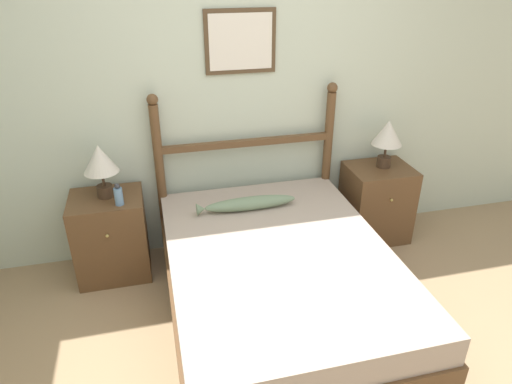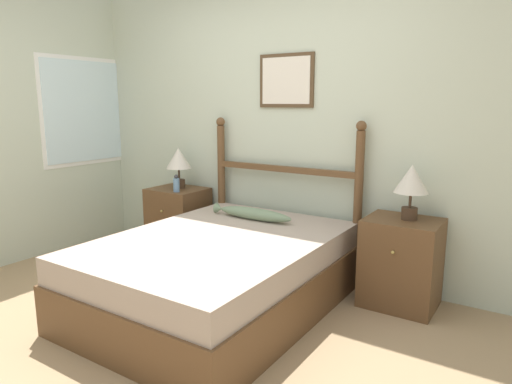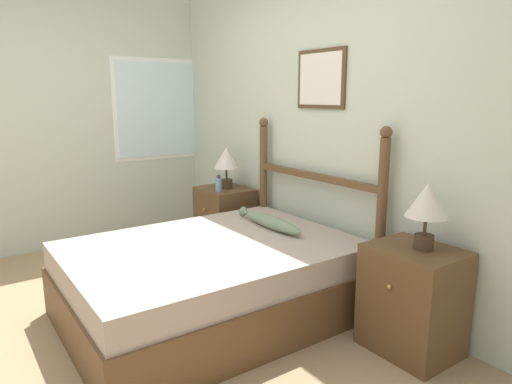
{
  "view_description": "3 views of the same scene",
  "coord_description": "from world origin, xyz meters",
  "px_view_note": "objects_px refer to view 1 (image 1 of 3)",
  "views": [
    {
      "loc": [
        -0.65,
        -1.6,
        2.18
      ],
      "look_at": [
        0.01,
        1.07,
        0.76
      ],
      "focal_mm": 32.0,
      "sensor_mm": 36.0,
      "label": 1
    },
    {
      "loc": [
        1.99,
        -1.76,
        1.47
      ],
      "look_at": [
        0.16,
        1.05,
        0.81
      ],
      "focal_mm": 32.0,
      "sensor_mm": 36.0,
      "label": 2
    },
    {
      "loc": [
        2.69,
        -0.77,
        1.52
      ],
      "look_at": [
        0.09,
        1.05,
        0.85
      ],
      "focal_mm": 32.0,
      "sensor_mm": 36.0,
      "label": 3
    }
  ],
  "objects_px": {
    "table_lamp_left": "(100,162)",
    "nightstand_left": "(111,236)",
    "bed": "(279,284)",
    "fish_pillow": "(248,204)",
    "nightstand_right": "(376,203)",
    "table_lamp_right": "(388,135)",
    "bottle": "(118,195)"
  },
  "relations": [
    {
      "from": "table_lamp_right",
      "to": "nightstand_right",
      "type": "bearing_deg",
      "value": -148.22
    },
    {
      "from": "nightstand_left",
      "to": "bottle",
      "type": "bearing_deg",
      "value": -50.0
    },
    {
      "from": "nightstand_left",
      "to": "table_lamp_right",
      "type": "distance_m",
      "value": 2.28
    },
    {
      "from": "nightstand_right",
      "to": "fish_pillow",
      "type": "height_order",
      "value": "nightstand_right"
    },
    {
      "from": "nightstand_left",
      "to": "nightstand_right",
      "type": "distance_m",
      "value": 2.17
    },
    {
      "from": "bed",
      "to": "nightstand_right",
      "type": "relative_size",
      "value": 2.98
    },
    {
      "from": "table_lamp_left",
      "to": "table_lamp_right",
      "type": "xyz_separation_m",
      "value": [
        2.19,
        0.0,
        0.0
      ]
    },
    {
      "from": "table_lamp_left",
      "to": "table_lamp_right",
      "type": "relative_size",
      "value": 1.0
    },
    {
      "from": "table_lamp_left",
      "to": "fish_pillow",
      "type": "xyz_separation_m",
      "value": [
        1.0,
        -0.22,
        -0.35
      ]
    },
    {
      "from": "bed",
      "to": "fish_pillow",
      "type": "xyz_separation_m",
      "value": [
        -0.08,
        0.56,
        0.32
      ]
    },
    {
      "from": "nightstand_right",
      "to": "table_lamp_right",
      "type": "relative_size",
      "value": 1.65
    },
    {
      "from": "nightstand_right",
      "to": "bottle",
      "type": "xyz_separation_m",
      "value": [
        -2.06,
        -0.13,
        0.4
      ]
    },
    {
      "from": "bottle",
      "to": "table_lamp_right",
      "type": "bearing_deg",
      "value": 4.03
    },
    {
      "from": "table_lamp_left",
      "to": "bed",
      "type": "bearing_deg",
      "value": -36.01
    },
    {
      "from": "bed",
      "to": "table_lamp_left",
      "type": "xyz_separation_m",
      "value": [
        -1.08,
        0.78,
        0.66
      ]
    },
    {
      "from": "nightstand_left",
      "to": "fish_pillow",
      "type": "height_order",
      "value": "nightstand_left"
    },
    {
      "from": "bottle",
      "to": "nightstand_right",
      "type": "bearing_deg",
      "value": 3.57
    },
    {
      "from": "bed",
      "to": "fish_pillow",
      "type": "height_order",
      "value": "fish_pillow"
    },
    {
      "from": "bed",
      "to": "table_lamp_right",
      "type": "xyz_separation_m",
      "value": [
        1.12,
        0.78,
        0.66
      ]
    },
    {
      "from": "bed",
      "to": "nightstand_right",
      "type": "height_order",
      "value": "nightstand_right"
    },
    {
      "from": "nightstand_right",
      "to": "nightstand_left",
      "type": "bearing_deg",
      "value": 180.0
    },
    {
      "from": "table_lamp_left",
      "to": "nightstand_right",
      "type": "bearing_deg",
      "value": -0.49
    },
    {
      "from": "bed",
      "to": "table_lamp_left",
      "type": "bearing_deg",
      "value": 143.99
    },
    {
      "from": "bed",
      "to": "nightstand_left",
      "type": "relative_size",
      "value": 2.98
    },
    {
      "from": "table_lamp_left",
      "to": "bottle",
      "type": "height_order",
      "value": "table_lamp_left"
    },
    {
      "from": "table_lamp_left",
      "to": "fish_pillow",
      "type": "height_order",
      "value": "table_lamp_left"
    },
    {
      "from": "nightstand_right",
      "to": "bottle",
      "type": "distance_m",
      "value": 2.1
    },
    {
      "from": "bed",
      "to": "nightstand_left",
      "type": "bearing_deg",
      "value": 144.86
    },
    {
      "from": "table_lamp_left",
      "to": "nightstand_left",
      "type": "bearing_deg",
      "value": -114.85
    },
    {
      "from": "table_lamp_right",
      "to": "fish_pillow",
      "type": "distance_m",
      "value": 1.26
    },
    {
      "from": "bed",
      "to": "bottle",
      "type": "height_order",
      "value": "bottle"
    },
    {
      "from": "bed",
      "to": "bottle",
      "type": "xyz_separation_m",
      "value": [
        -0.98,
        0.64,
        0.46
      ]
    }
  ]
}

